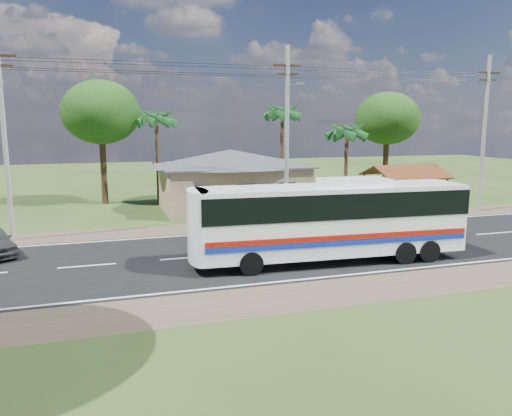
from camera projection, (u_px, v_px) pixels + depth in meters
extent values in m
plane|color=#294117|center=(276.00, 251.00, 25.05)|extent=(120.00, 120.00, 0.00)
cube|color=black|center=(276.00, 251.00, 25.05)|extent=(120.00, 10.00, 0.02)
cube|color=brown|center=(241.00, 226.00, 31.17)|extent=(120.00, 3.00, 0.01)
cube|color=brown|center=(333.00, 293.00, 18.93)|extent=(120.00, 3.00, 0.01)
cube|color=silver|center=(249.00, 231.00, 29.47)|extent=(120.00, 0.15, 0.01)
cube|color=silver|center=(314.00, 278.00, 20.62)|extent=(120.00, 0.15, 0.01)
cube|color=silver|center=(276.00, 251.00, 25.05)|extent=(120.00, 0.15, 0.01)
cube|color=tan|center=(231.00, 187.00, 37.30)|extent=(10.00, 8.00, 3.20)
cube|color=#4C4F54|center=(230.00, 165.00, 37.02)|extent=(10.60, 8.60, 0.10)
pyramid|color=#4C4F54|center=(230.00, 149.00, 36.83)|extent=(12.40, 10.00, 1.20)
cube|color=black|center=(201.00, 195.00, 32.63)|extent=(1.20, 0.08, 1.20)
cube|color=black|center=(245.00, 193.00, 33.50)|extent=(1.20, 0.08, 1.20)
cube|color=black|center=(287.00, 191.00, 34.38)|extent=(1.20, 0.08, 1.20)
cylinder|color=#372314|center=(390.00, 197.00, 34.26)|extent=(0.16, 0.16, 2.60)
cylinder|color=#372314|center=(364.00, 190.00, 37.65)|extent=(0.16, 0.16, 2.60)
cylinder|color=#372314|center=(446.00, 194.00, 35.61)|extent=(0.16, 0.16, 2.60)
cylinder|color=#372314|center=(416.00, 188.00, 38.99)|extent=(0.16, 0.16, 2.60)
cube|color=#612E17|center=(414.00, 172.00, 35.32)|extent=(5.20, 2.28, 0.90)
cube|color=#612E17|center=(397.00, 169.00, 37.39)|extent=(5.20, 2.28, 0.90)
cube|color=#372314|center=(405.00, 166.00, 36.30)|extent=(5.20, 0.12, 0.12)
cube|color=#9E9E99|center=(415.00, 211.00, 33.75)|extent=(7.00, 0.30, 0.90)
cylinder|color=#9E9E99|center=(5.00, 139.00, 26.43)|extent=(0.26, 0.26, 11.00)
cylinder|color=#9E9E99|center=(287.00, 137.00, 31.11)|extent=(0.26, 0.26, 11.00)
cube|color=#372314|center=(288.00, 66.00, 30.38)|extent=(1.80, 0.12, 0.12)
cube|color=#372314|center=(287.00, 74.00, 30.46)|extent=(1.40, 0.10, 0.10)
cylinder|color=#9E9E99|center=(484.00, 135.00, 35.49)|extent=(0.26, 0.26, 11.00)
cube|color=#372314|center=(489.00, 73.00, 34.76)|extent=(1.80, 0.12, 0.12)
cube|color=#372314|center=(488.00, 80.00, 34.84)|extent=(1.40, 0.10, 0.10)
cylinder|color=gray|center=(293.00, 85.00, 29.64)|extent=(0.08, 2.00, 0.08)
cube|color=gray|center=(300.00, 83.00, 28.70)|extent=(0.50, 0.18, 0.12)
cylinder|color=black|center=(155.00, 64.00, 28.07)|extent=(16.00, 0.02, 0.02)
cylinder|color=black|center=(395.00, 72.00, 32.60)|extent=(15.00, 0.02, 0.02)
cylinder|color=#47301E|center=(346.00, 168.00, 37.67)|extent=(0.28, 0.28, 6.00)
cylinder|color=#47301E|center=(282.00, 155.00, 40.75)|extent=(0.28, 0.28, 7.50)
cylinder|color=#47301E|center=(158.00, 160.00, 38.34)|extent=(0.28, 0.28, 7.00)
cylinder|color=#47301E|center=(104.00, 166.00, 39.15)|extent=(0.50, 0.50, 5.95)
ellipsoid|color=#143B10|center=(101.00, 112.00, 38.43)|extent=(6.00, 6.00, 4.92)
cylinder|color=#47301E|center=(385.00, 163.00, 44.31)|extent=(0.50, 0.50, 5.60)
ellipsoid|color=#143B10|center=(387.00, 118.00, 43.64)|extent=(5.60, 5.60, 4.59)
cube|color=white|center=(332.00, 219.00, 22.87)|extent=(12.48, 3.28, 3.09)
cube|color=black|center=(333.00, 203.00, 22.74)|extent=(12.53, 3.34, 1.13)
cube|color=black|center=(198.00, 216.00, 21.33)|extent=(0.26, 2.37, 1.85)
cube|color=#991309|center=(343.00, 237.00, 21.72)|extent=(12.13, 0.74, 0.23)
cube|color=#0D2396|center=(343.00, 243.00, 21.76)|extent=(12.13, 0.74, 0.23)
cube|color=white|center=(354.00, 182.00, 22.83)|extent=(3.18, 1.82, 0.31)
cylinder|color=black|center=(251.00, 264.00, 21.02)|extent=(1.05, 0.42, 1.03)
cylinder|color=black|center=(239.00, 250.00, 23.28)|extent=(1.05, 0.42, 1.03)
cylinder|color=black|center=(404.00, 253.00, 22.73)|extent=(1.05, 0.42, 1.03)
cylinder|color=black|center=(380.00, 241.00, 24.99)|extent=(1.05, 0.42, 1.03)
cylinder|color=black|center=(429.00, 251.00, 23.02)|extent=(1.05, 0.42, 1.03)
cylinder|color=black|center=(402.00, 240.00, 25.29)|extent=(1.05, 0.42, 1.03)
imported|color=black|center=(359.00, 216.00, 32.27)|extent=(1.61, 0.78, 0.81)
imported|color=navy|center=(345.00, 207.00, 32.60)|extent=(0.70, 0.51, 1.80)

